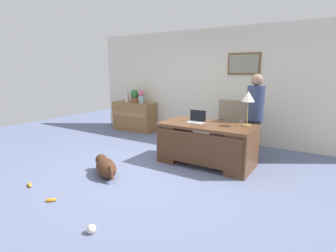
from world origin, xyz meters
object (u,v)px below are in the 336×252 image
object	(u,v)px
desk_lamp	(248,99)
dog_toy_plush	(51,200)
potted_plant	(135,95)
dog_toy_ball	(91,229)
vase_empty	(127,97)
dog_toy_bone	(30,185)
laptop	(196,119)
credenza	(134,116)
desk	(206,143)
person_standing	(254,117)
vase_with_flowers	(141,95)
armchair	(229,129)
dog_lying	(105,167)

from	to	relation	value
desk_lamp	dog_toy_plush	distance (m)	3.43
potted_plant	dog_toy_ball	world-z (taller)	potted_plant
vase_empty	dog_toy_bone	bearing A→B (deg)	-70.67
laptop	dog_toy_bone	xyz separation A→B (m)	(-1.62, -2.37, -0.79)
credenza	dog_toy_bone	xyz separation A→B (m)	(1.09, -3.81, -0.38)
desk	person_standing	world-z (taller)	person_standing
vase_with_flowers	dog_toy_ball	bearing A→B (deg)	-58.50
potted_plant	desk	bearing A→B (deg)	-27.12
vase_with_flowers	desk_lamp	bearing A→B (deg)	-20.95
potted_plant	armchair	bearing A→B (deg)	-8.39
laptop	vase_empty	world-z (taller)	vase_empty
desk	dog_lying	bearing A→B (deg)	-130.33
credenza	dog_toy_plush	bearing A→B (deg)	-65.46
vase_empty	dog_toy_plush	xyz separation A→B (m)	(2.05, -3.93, -0.93)
vase_empty	potted_plant	size ratio (longest dim) A/B	0.77
armchair	dog_toy_bone	distance (m)	3.91
person_standing	dog_toy_bone	distance (m)	4.03
person_standing	desk_lamp	world-z (taller)	person_standing
laptop	dog_lying	bearing A→B (deg)	-123.29
person_standing	laptop	bearing A→B (deg)	-143.56
vase_empty	dog_toy_plush	size ratio (longest dim) A/B	1.96
laptop	dog_toy_plush	world-z (taller)	laptop
desk	armchair	distance (m)	1.06
armchair	vase_empty	size ratio (longest dim) A/B	3.92
vase_empty	desk	bearing A→B (deg)	-25.02
laptop	potted_plant	bearing A→B (deg)	151.67
armchair	dog_lying	xyz separation A→B (m)	(-1.25, -2.45, -0.33)
vase_empty	potted_plant	bearing A→B (deg)	0.00
desk	potted_plant	xyz separation A→B (m)	(-2.91, 1.49, 0.60)
credenza	dog_lying	world-z (taller)	credenza
desk	desk_lamp	xyz separation A→B (m)	(0.66, 0.21, 0.83)
armchair	laptop	xyz separation A→B (m)	(-0.30, -1.00, 0.33)
dog_lying	dog_toy_ball	bearing A→B (deg)	-49.98
person_standing	potted_plant	size ratio (longest dim) A/B	4.61
vase_empty	dog_toy_plush	world-z (taller)	vase_empty
desk_lamp	potted_plant	size ratio (longest dim) A/B	1.70
credenza	desk_lamp	xyz separation A→B (m)	(3.60, -1.27, 0.84)
person_standing	dog_toy_ball	world-z (taller)	person_standing
desk	desk_lamp	size ratio (longest dim) A/B	2.77
dog_toy_bone	credenza	bearing A→B (deg)	105.91
vase_empty	dog_toy_ball	distance (m)	5.21
dog_toy_ball	dog_toy_bone	world-z (taller)	dog_toy_ball
armchair	laptop	distance (m)	1.10
dog_lying	dog_toy_bone	xyz separation A→B (m)	(-0.67, -0.93, -0.13)
dog_toy_bone	desk	bearing A→B (deg)	51.45
desk	potted_plant	world-z (taller)	potted_plant
vase_empty	dog_toy_bone	size ratio (longest dim) A/B	1.69
person_standing	desk_lamp	size ratio (longest dim) A/B	2.71
credenza	dog_toy_plush	distance (m)	4.34
armchair	vase_empty	world-z (taller)	vase_empty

